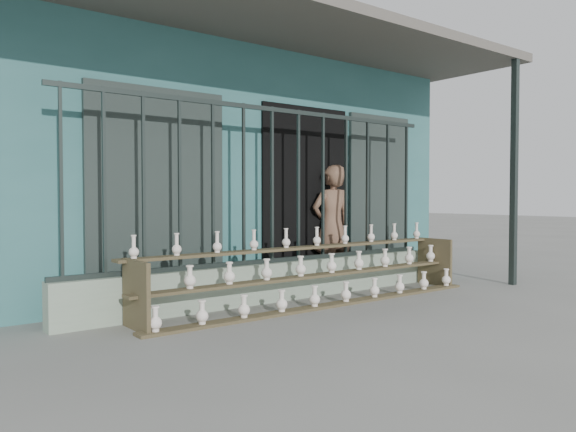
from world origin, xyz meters
TOP-DOWN VIEW (x-y plane):
  - ground at (0.00, 0.00)m, footprint 60.00×60.00m
  - workshop_building at (0.00, 4.23)m, footprint 7.40×6.60m
  - parapet_wall at (0.00, 1.30)m, footprint 5.00×0.20m
  - security_fence at (-0.00, 1.30)m, footprint 5.00×0.04m
  - shelf_rack at (0.33, 0.89)m, footprint 4.50×0.68m
  - elderly_woman at (1.23, 1.62)m, footprint 0.65×0.48m

SIDE VIEW (x-z plane):
  - ground at x=0.00m, z-range 0.00..0.00m
  - parapet_wall at x=0.00m, z-range 0.00..0.45m
  - shelf_rack at x=0.33m, z-range -0.07..0.78m
  - elderly_woman at x=1.23m, z-range 0.00..1.64m
  - security_fence at x=0.00m, z-range 0.45..2.25m
  - workshop_building at x=0.00m, z-range 0.02..3.23m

